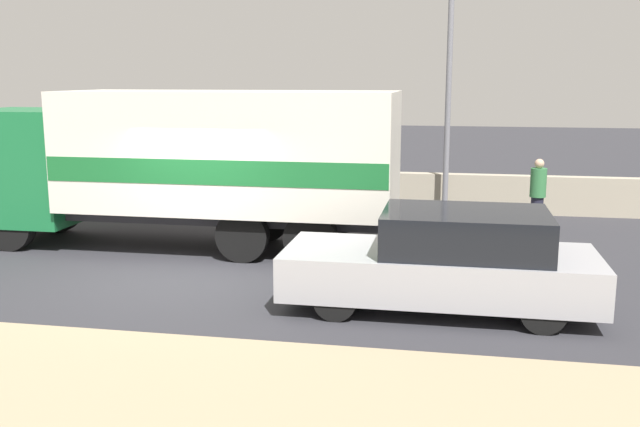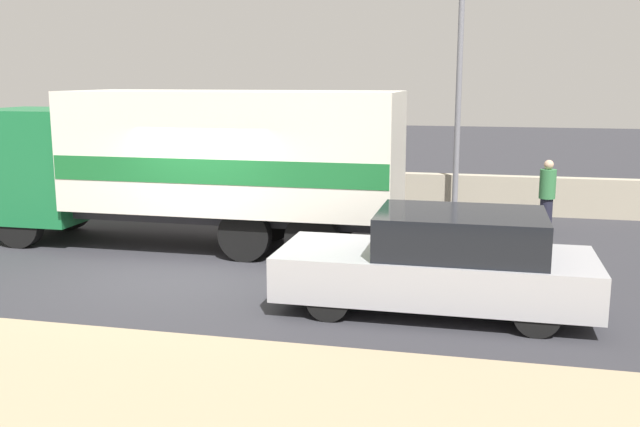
{
  "view_description": "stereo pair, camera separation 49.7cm",
  "coord_description": "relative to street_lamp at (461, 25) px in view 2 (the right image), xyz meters",
  "views": [
    {
      "loc": [
        4.54,
        -11.41,
        3.41
      ],
      "look_at": [
        2.3,
        0.47,
        1.09
      ],
      "focal_mm": 40.0,
      "sensor_mm": 36.0,
      "label": 1
    },
    {
      "loc": [
        5.03,
        -11.31,
        3.41
      ],
      "look_at": [
        2.3,
        0.47,
        1.09
      ],
      "focal_mm": 40.0,
      "sensor_mm": 36.0,
      "label": 2
    }
  ],
  "objects": [
    {
      "name": "stone_wall_backdrop",
      "position": [
        -4.36,
        0.54,
        -4.15
      ],
      "size": [
        60.0,
        0.35,
        0.97
      ],
      "color": "#A39984",
      "rests_on": "ground_plane"
    },
    {
      "name": "ground_plane",
      "position": [
        -4.36,
        -6.46,
        -4.64
      ],
      "size": [
        80.0,
        80.0,
        0.0
      ],
      "primitive_type": "plane",
      "color": "#2D2D33"
    },
    {
      "name": "car_hatchback",
      "position": [
        0.13,
        -7.49,
        -3.9
      ],
      "size": [
        4.59,
        1.86,
        1.5
      ],
      "rotation": [
        0.0,
        0.0,
        3.14
      ],
      "color": "#9E9EA3",
      "rests_on": "ground_plane"
    },
    {
      "name": "street_lamp",
      "position": [
        0.0,
        0.0,
        0.0
      ],
      "size": [
        0.56,
        0.28,
        8.14
      ],
      "color": "slate",
      "rests_on": "ground_plane"
    },
    {
      "name": "box_truck",
      "position": [
        -4.97,
        -4.48,
        -2.84
      ],
      "size": [
        8.66,
        2.39,
        3.15
      ],
      "rotation": [
        0.0,
        0.0,
        3.14
      ],
      "color": "#196B38",
      "rests_on": "ground_plane"
    },
    {
      "name": "pedestrian",
      "position": [
        2.06,
        -1.52,
        -3.79
      ],
      "size": [
        0.35,
        0.35,
        1.63
      ],
      "color": "#1E1E2D",
      "rests_on": "ground_plane"
    }
  ]
}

